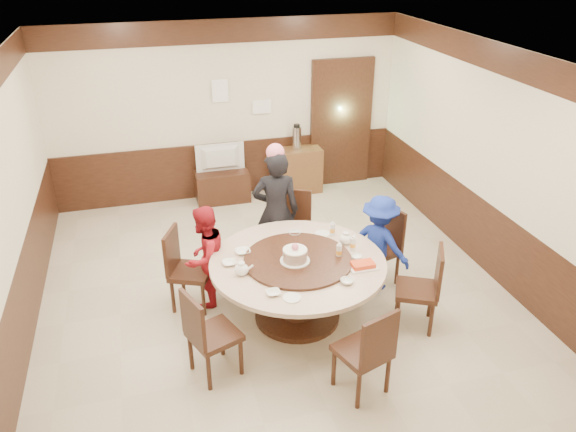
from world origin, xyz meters
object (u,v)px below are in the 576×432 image
object	(u,v)px
banquet_table	(298,278)
person_blue	(379,244)
television	(221,159)
tv_stand	(222,186)
shrimp_platter	(363,265)
thermos	(297,138)
side_cabinet	(297,170)
person_red	(205,257)
person_standing	(276,212)
birthday_cake	(295,255)

from	to	relation	value
banquet_table	person_blue	world-z (taller)	person_blue
television	tv_stand	bearing A→B (deg)	-0.65
person_blue	shrimp_platter	size ratio (longest dim) A/B	4.07
thermos	tv_stand	bearing A→B (deg)	-178.63
tv_stand	person_blue	bearing A→B (deg)	-64.82
person_blue	side_cabinet	xyz separation A→B (m)	(-0.14, 3.02, -0.23)
side_cabinet	person_red	bearing A→B (deg)	-124.32
tv_stand	thermos	distance (m)	1.43
banquet_table	person_red	bearing A→B (deg)	149.05
shrimp_platter	thermos	size ratio (longest dim) A/B	0.79
banquet_table	person_standing	xyz separation A→B (m)	(0.04, 1.11, 0.27)
person_standing	side_cabinet	world-z (taller)	person_standing
birthday_cake	banquet_table	bearing A→B (deg)	42.61
person_standing	tv_stand	bearing A→B (deg)	-71.49
birthday_cake	shrimp_platter	xyz separation A→B (m)	(0.67, -0.27, -0.08)
person_standing	person_red	world-z (taller)	person_standing
television	banquet_table	bearing A→B (deg)	94.42
tv_stand	side_cabinet	world-z (taller)	side_cabinet
birthday_cake	television	size ratio (longest dim) A/B	0.42
shrimp_platter	side_cabinet	distance (m)	3.71
television	side_cabinet	distance (m)	1.31
person_standing	shrimp_platter	size ratio (longest dim) A/B	5.38
person_standing	side_cabinet	xyz separation A→B (m)	(0.93, 2.25, -0.43)
shrimp_platter	tv_stand	size ratio (longest dim) A/B	0.35
banquet_table	side_cabinet	size ratio (longest dim) A/B	2.40
person_standing	side_cabinet	bearing A→B (deg)	-102.47
shrimp_platter	person_standing	bearing A→B (deg)	112.42
person_red	television	world-z (taller)	person_red
person_blue	television	xyz separation A→B (m)	(-1.41, 2.99, 0.11)
television	person_red	bearing A→B (deg)	76.23
person_standing	shrimp_platter	xyz separation A→B (m)	(0.59, -1.42, -0.03)
person_red	thermos	bearing A→B (deg)	-168.79
banquet_table	thermos	xyz separation A→B (m)	(0.96, 3.36, 0.41)
person_standing	thermos	xyz separation A→B (m)	(0.92, 2.25, 0.13)
banquet_table	television	bearing A→B (deg)	95.07
birthday_cake	thermos	xyz separation A→B (m)	(1.01, 3.40, 0.09)
banquet_table	birthday_cake	size ratio (longest dim) A/B	5.93
person_red	banquet_table	bearing A→B (deg)	104.49
person_blue	side_cabinet	world-z (taller)	person_blue
person_blue	thermos	xyz separation A→B (m)	(-0.15, 3.02, 0.33)
person_red	tv_stand	xyz separation A→B (m)	(0.64, 2.77, -0.37)
person_red	birthday_cake	xyz separation A→B (m)	(0.89, -0.60, 0.23)
banquet_table	birthday_cake	world-z (taller)	birthday_cake
person_blue	birthday_cake	xyz separation A→B (m)	(-1.15, -0.38, 0.24)
person_blue	tv_stand	size ratio (longest dim) A/B	1.44
person_red	shrimp_platter	distance (m)	1.80
tv_stand	television	bearing A→B (deg)	0.00
person_red	shrimp_platter	xyz separation A→B (m)	(1.56, -0.88, 0.16)
person_red	birthday_cake	bearing A→B (deg)	101.40
person_blue	tv_stand	world-z (taller)	person_blue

